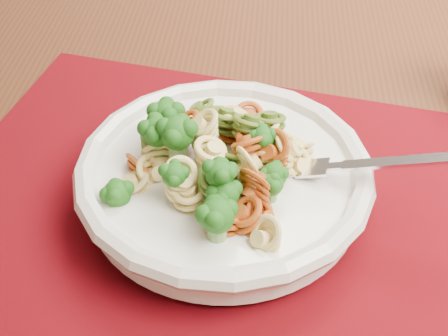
{
  "coord_description": "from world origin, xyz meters",
  "views": [
    {
      "loc": [
        -0.59,
        -0.36,
        1.13
      ],
      "look_at": [
        -0.57,
        0.02,
        0.78
      ],
      "focal_mm": 50.0,
      "sensor_mm": 36.0,
      "label": 1
    }
  ],
  "objects": [
    {
      "name": "dining_table",
      "position": [
        -0.62,
        0.11,
        0.65
      ],
      "size": [
        1.6,
        1.15,
        0.74
      ],
      "rotation": [
        0.0,
        0.0,
        -0.14
      ],
      "color": "#4C2715",
      "rests_on": "ground"
    },
    {
      "name": "pasta_broccoli_heap",
      "position": [
        -0.57,
        0.02,
        0.79
      ],
      "size": [
        0.21,
        0.21,
        0.06
      ],
      "primitive_type": null,
      "color": "#EAC773",
      "rests_on": "pasta_bowl"
    },
    {
      "name": "placemat",
      "position": [
        -0.58,
        0.03,
        0.74
      ],
      "size": [
        0.56,
        0.5,
        0.0
      ],
      "primitive_type": "cube",
      "rotation": [
        0.0,
        0.0,
        -0.33
      ],
      "color": "#610407",
      "rests_on": "dining_table"
    },
    {
      "name": "pasta_bowl",
      "position": [
        -0.57,
        0.02,
        0.77
      ],
      "size": [
        0.25,
        0.25,
        0.05
      ],
      "color": "white",
      "rests_on": "placemat"
    },
    {
      "name": "fork",
      "position": [
        -0.5,
        0.01,
        0.79
      ],
      "size": [
        0.18,
        0.09,
        0.08
      ],
      "primitive_type": null,
      "rotation": [
        0.0,
        -0.35,
        -0.35
      ],
      "color": "silver",
      "rests_on": "pasta_bowl"
    }
  ]
}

